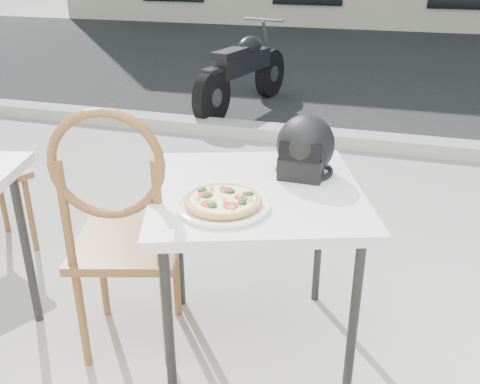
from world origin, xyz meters
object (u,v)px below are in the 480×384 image
(cafe_chair_main, at_px, (120,224))
(pizza, at_px, (223,200))
(cafe_table_main, at_px, (256,204))
(plate, at_px, (223,206))
(motorcycle, at_px, (244,72))
(helmet, at_px, (305,149))

(cafe_chair_main, bearing_deg, pizza, 160.23)
(cafe_table_main, xyz_separation_m, plate, (-0.07, -0.21, 0.08))
(cafe_table_main, bearing_deg, pizza, -107.94)
(cafe_table_main, height_order, motorcycle, motorcycle)
(cafe_table_main, relative_size, pizza, 3.13)
(helmet, xyz_separation_m, cafe_chair_main, (-0.67, -0.39, -0.26))
(cafe_table_main, height_order, cafe_chair_main, cafe_chair_main)
(helmet, bearing_deg, cafe_chair_main, -148.31)
(plate, bearing_deg, helmet, 61.95)
(plate, bearing_deg, cafe_table_main, 72.08)
(cafe_table_main, xyz_separation_m, pizza, (-0.07, -0.21, 0.10))
(cafe_table_main, distance_m, cafe_chair_main, 0.55)
(cafe_chair_main, relative_size, motorcycle, 0.62)
(cafe_table_main, xyz_separation_m, helmet, (0.15, 0.21, 0.18))
(pizza, relative_size, cafe_chair_main, 0.29)
(motorcycle, bearing_deg, plate, -61.95)
(cafe_chair_main, bearing_deg, helmet, -166.27)
(plate, xyz_separation_m, pizza, (0.00, 0.00, 0.02))
(cafe_table_main, bearing_deg, plate, -107.92)
(pizza, bearing_deg, plate, -94.72)
(pizza, distance_m, helmet, 0.48)
(motorcycle, bearing_deg, cafe_chair_main, -67.99)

